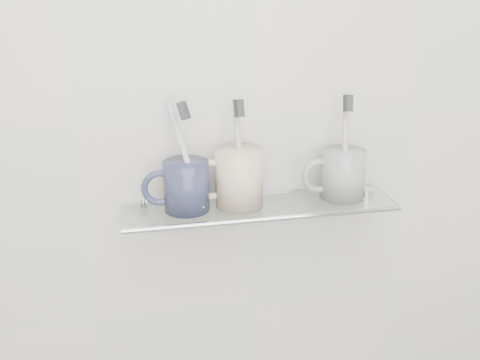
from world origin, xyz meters
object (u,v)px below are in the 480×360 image
object	(u,v)px
mug_right	(343,174)
mug_left	(186,186)
mug_center	(239,178)
shelf_glass	(260,207)

from	to	relation	value
mug_right	mug_left	bearing A→B (deg)	-162.65
mug_right	mug_center	bearing A→B (deg)	-162.65
mug_center	mug_right	bearing A→B (deg)	16.80
shelf_glass	mug_center	world-z (taller)	mug_center
shelf_glass	mug_left	size ratio (longest dim) A/B	5.52
mug_left	mug_center	distance (m)	0.10
mug_left	mug_center	size ratio (longest dim) A/B	0.85
mug_center	mug_right	size ratio (longest dim) A/B	1.16
shelf_glass	mug_center	distance (m)	0.07
shelf_glass	mug_left	bearing A→B (deg)	177.86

